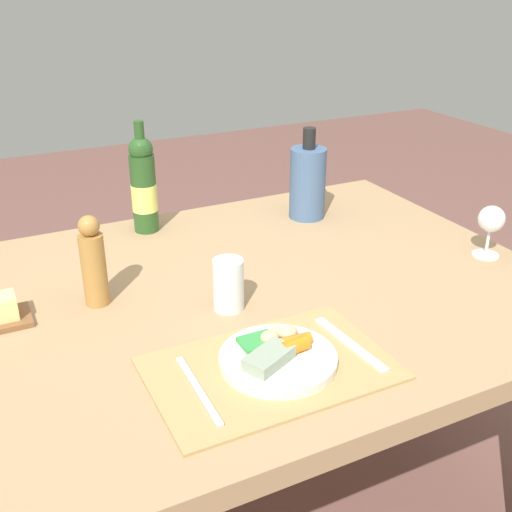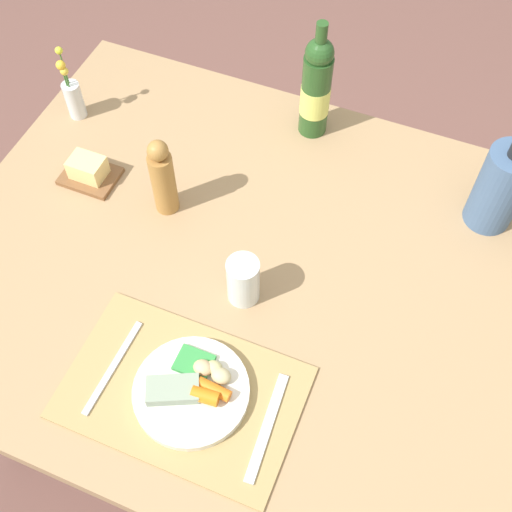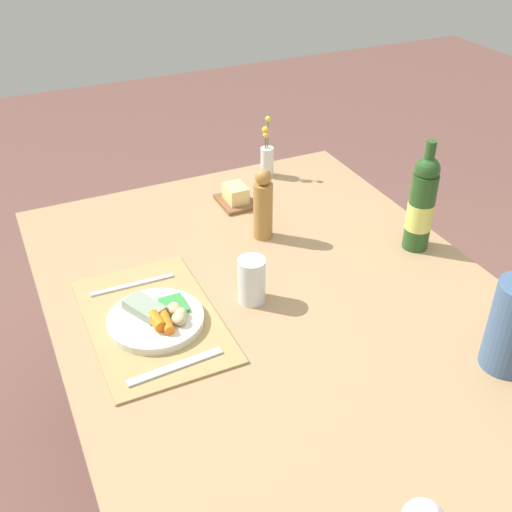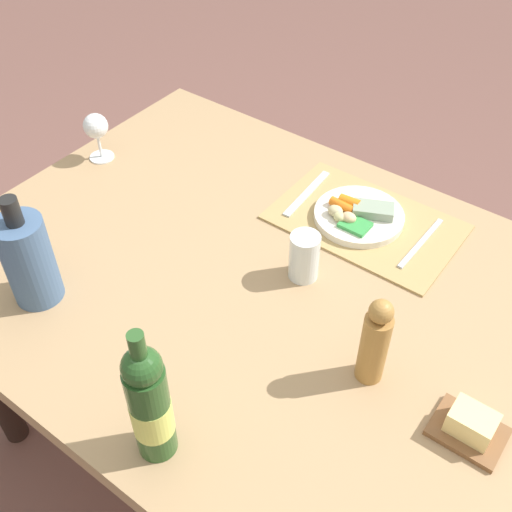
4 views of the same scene
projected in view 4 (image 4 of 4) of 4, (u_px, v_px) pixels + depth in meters
ground_plane at (263, 443)px, 1.89m from camera, size 8.00×8.00×0.00m
dining_table at (266, 303)px, 1.45m from camera, size 1.48×1.08×0.71m
placemat at (365, 222)px, 1.54m from camera, size 0.45×0.29×0.01m
dinner_plate at (358, 215)px, 1.53m from camera, size 0.22×0.22×0.05m
fork at (421, 243)px, 1.48m from camera, size 0.02×0.21×0.00m
knife at (307, 193)px, 1.62m from camera, size 0.03×0.22×0.00m
wine_glass at (96, 128)px, 1.68m from camera, size 0.07×0.07×0.14m
pepper_mill at (375, 342)px, 1.15m from camera, size 0.05×0.05×0.21m
cooler_bottle at (28, 259)px, 1.29m from camera, size 0.10×0.10×0.27m
butter_dish at (470, 426)px, 1.11m from camera, size 0.13×0.10×0.06m
wine_bottle at (150, 404)px, 1.02m from camera, size 0.07×0.07×0.31m
water_tumbler at (304, 259)px, 1.38m from camera, size 0.07×0.07×0.12m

